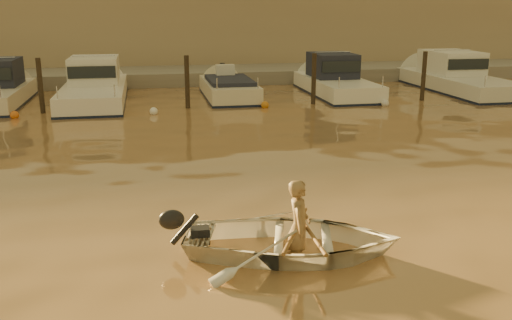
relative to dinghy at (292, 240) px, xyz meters
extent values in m
plane|color=brown|center=(-0.39, -0.20, -0.23)|extent=(160.00, 160.00, 0.00)
imported|color=silver|center=(0.00, 0.00, 0.00)|extent=(3.91, 3.21, 0.71)
imported|color=olive|center=(0.10, -0.03, 0.23)|extent=(0.50, 0.63, 1.53)
cylinder|color=brown|center=(0.24, -0.06, 0.19)|extent=(0.15, 2.10, 0.13)
cylinder|color=brown|center=(0.05, -0.01, 0.19)|extent=(0.93, 1.94, 0.13)
cylinder|color=#2D2319|center=(-5.89, 13.60, 0.67)|extent=(0.18, 0.18, 2.20)
cylinder|color=#2D2319|center=(-0.59, 13.60, 0.67)|extent=(0.18, 0.18, 2.20)
cylinder|color=#2D2319|center=(4.41, 13.60, 0.67)|extent=(0.18, 0.18, 2.20)
cylinder|color=#2D2319|center=(9.11, 13.60, 0.67)|extent=(0.18, 0.18, 2.20)
sphere|color=orange|center=(-6.71, 12.81, -0.13)|extent=(0.30, 0.30, 0.30)
sphere|color=white|center=(-1.90, 12.59, -0.13)|extent=(0.30, 0.30, 0.30)
sphere|color=#C77217|center=(2.34, 13.11, -0.13)|extent=(0.30, 0.30, 0.30)
sphere|color=silver|center=(7.05, 12.61, -0.13)|extent=(0.30, 0.30, 0.30)
cube|color=gray|center=(-0.39, 21.30, -0.08)|extent=(52.00, 4.00, 1.00)
cube|color=#9E8466|center=(-0.39, 26.80, 2.17)|extent=(46.00, 7.00, 4.80)
camera|label=1|loc=(-2.18, -8.13, 3.63)|focal=40.00mm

